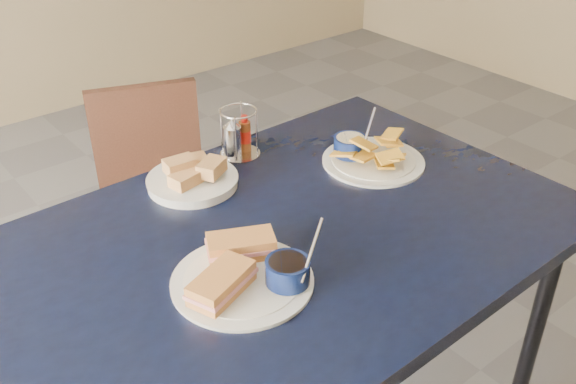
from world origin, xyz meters
TOP-DOWN VIEW (x-y plane):
  - dining_table at (0.09, -0.14)m, footprint 1.33×0.90m
  - chair_far at (0.15, 0.71)m, footprint 0.46×0.46m
  - sandwich_plate at (-0.09, -0.22)m, footprint 0.31×0.29m
  - plantain_plate at (0.45, -0.02)m, footprint 0.27×0.27m
  - bread_basket at (0.03, 0.17)m, footprint 0.23×0.23m
  - condiment_caddy at (0.21, 0.23)m, footprint 0.11×0.11m

SIDE VIEW (x-z plane):
  - chair_far at x=0.15m, z-range 0.06..0.83m
  - dining_table at x=0.09m, z-range 0.32..1.07m
  - plantain_plate at x=0.45m, z-range 0.71..0.83m
  - bread_basket at x=0.03m, z-range 0.74..0.81m
  - sandwich_plate at x=-0.09m, z-range 0.71..0.83m
  - condiment_caddy at x=0.21m, z-range 0.74..0.87m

